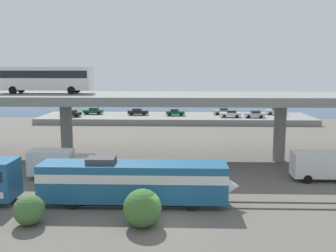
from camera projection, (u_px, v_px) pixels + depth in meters
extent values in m
plane|color=#605B54|center=(166.00, 224.00, 28.48)|extent=(260.00, 260.00, 0.00)
cube|color=#59544C|center=(168.00, 207.00, 31.68)|extent=(110.00, 0.12, 0.12)
cube|color=#59544C|center=(168.00, 201.00, 33.17)|extent=(110.00, 0.12, 0.12)
cube|color=#1E5984|center=(133.00, 181.00, 32.21)|extent=(16.04, 3.00, 3.20)
cube|color=white|center=(133.00, 175.00, 32.12)|extent=(16.04, 3.04, 0.77)
cone|color=white|center=(227.00, 186.00, 31.99)|extent=(2.19, 2.85, 2.85)
cube|color=black|center=(208.00, 172.00, 31.86)|extent=(2.19, 2.70, 1.02)
cube|color=#3F3F42|center=(101.00, 160.00, 32.01)|extent=(2.40, 1.80, 0.50)
cylinder|color=black|center=(191.00, 194.00, 33.63)|extent=(0.96, 0.18, 0.96)
cylinder|color=black|center=(192.00, 205.00, 30.96)|extent=(0.96, 0.18, 0.96)
cylinder|color=black|center=(80.00, 193.00, 33.96)|extent=(0.96, 0.18, 0.96)
cylinder|color=black|center=(72.00, 204.00, 31.29)|extent=(0.96, 0.18, 0.96)
cube|color=gray|center=(172.00, 98.00, 47.00)|extent=(96.00, 11.12, 1.06)
cylinder|color=gray|center=(67.00, 131.00, 48.10)|extent=(1.50, 1.50, 7.39)
cylinder|color=gray|center=(280.00, 132.00, 47.21)|extent=(1.50, 1.50, 7.39)
cube|color=silver|center=(45.00, 78.00, 47.90)|extent=(12.00, 2.55, 2.90)
cube|color=black|center=(45.00, 74.00, 47.82)|extent=(11.52, 2.59, 0.93)
cylinder|color=black|center=(13.00, 90.00, 47.05)|extent=(1.00, 0.26, 1.00)
cylinder|color=black|center=(21.00, 89.00, 49.44)|extent=(1.00, 0.26, 1.00)
cylinder|color=black|center=(71.00, 90.00, 46.80)|extent=(1.00, 0.26, 1.00)
cylinder|color=black|center=(77.00, 89.00, 49.20)|extent=(1.00, 0.26, 1.00)
cube|color=silver|center=(315.00, 164.00, 39.20)|extent=(4.60, 2.30, 2.60)
cylinder|color=black|center=(301.00, 173.00, 40.51)|extent=(0.88, 0.28, 0.88)
cylinder|color=black|center=(308.00, 179.00, 38.35)|extent=(0.88, 0.28, 0.88)
cube|color=#9E998C|center=(84.00, 165.00, 40.05)|extent=(2.00, 2.30, 2.00)
cube|color=silver|center=(51.00, 162.00, 40.12)|extent=(4.60, 2.30, 2.60)
cylinder|color=black|center=(84.00, 171.00, 41.29)|extent=(0.88, 0.28, 0.88)
cylinder|color=black|center=(79.00, 177.00, 39.14)|extent=(0.88, 0.28, 0.88)
cylinder|color=black|center=(46.00, 171.00, 41.43)|extent=(0.88, 0.28, 0.88)
cylinder|color=black|center=(39.00, 177.00, 39.28)|extent=(0.88, 0.28, 0.88)
cube|color=gray|center=(176.00, 118.00, 82.69)|extent=(59.07, 13.34, 1.23)
cube|color=#0C4C26|center=(93.00, 111.00, 84.99)|extent=(4.39, 1.81, 0.70)
cube|color=#1E232B|center=(94.00, 109.00, 84.89)|extent=(1.93, 1.60, 0.48)
cylinder|color=black|center=(86.00, 113.00, 84.24)|extent=(0.64, 0.20, 0.64)
cylinder|color=black|center=(88.00, 112.00, 85.94)|extent=(0.64, 0.20, 0.64)
cylinder|color=black|center=(98.00, 113.00, 84.15)|extent=(0.64, 0.20, 0.64)
cylinder|color=black|center=(100.00, 112.00, 85.85)|extent=(0.64, 0.20, 0.64)
cube|color=black|center=(138.00, 112.00, 83.48)|extent=(4.51, 1.87, 0.70)
cube|color=#1E232B|center=(137.00, 109.00, 83.40)|extent=(1.98, 1.65, 0.48)
cylinder|color=black|center=(145.00, 113.00, 84.37)|extent=(0.64, 0.20, 0.64)
cylinder|color=black|center=(144.00, 114.00, 82.61)|extent=(0.64, 0.20, 0.64)
cylinder|color=black|center=(132.00, 113.00, 84.46)|extent=(0.64, 0.20, 0.64)
cylinder|color=black|center=(131.00, 114.00, 82.71)|extent=(0.64, 0.20, 0.64)
cube|color=#0C4C26|center=(175.00, 113.00, 82.35)|extent=(4.06, 1.71, 0.70)
cube|color=#1E232B|center=(175.00, 110.00, 82.27)|extent=(1.79, 1.51, 0.48)
cylinder|color=black|center=(181.00, 114.00, 83.17)|extent=(0.64, 0.20, 0.64)
cylinder|color=black|center=(181.00, 115.00, 81.56)|extent=(0.64, 0.20, 0.64)
cylinder|color=black|center=(170.00, 114.00, 83.25)|extent=(0.64, 0.20, 0.64)
cylinder|color=black|center=(170.00, 115.00, 81.64)|extent=(0.64, 0.20, 0.64)
cube|color=#9E998C|center=(223.00, 112.00, 84.14)|extent=(4.11, 1.87, 0.70)
cube|color=#1E232B|center=(224.00, 109.00, 84.04)|extent=(1.81, 1.64, 0.48)
cylinder|color=black|center=(217.00, 114.00, 83.36)|extent=(0.64, 0.20, 0.64)
cylinder|color=black|center=(217.00, 113.00, 85.11)|extent=(0.64, 0.20, 0.64)
cylinder|color=black|center=(229.00, 114.00, 83.27)|extent=(0.64, 0.20, 0.64)
cylinder|color=black|center=(228.00, 113.00, 85.02)|extent=(0.64, 0.20, 0.64)
cube|color=#B7B7BC|center=(276.00, 112.00, 84.35)|extent=(4.60, 1.79, 0.70)
cube|color=#1E232B|center=(277.00, 109.00, 84.25)|extent=(2.02, 1.57, 0.48)
cylinder|color=black|center=(270.00, 114.00, 83.61)|extent=(0.64, 0.20, 0.64)
cylinder|color=black|center=(269.00, 113.00, 85.29)|extent=(0.64, 0.20, 0.64)
cylinder|color=black|center=(283.00, 114.00, 83.52)|extent=(0.64, 0.20, 0.64)
cylinder|color=black|center=(281.00, 113.00, 85.20)|extent=(0.64, 0.20, 0.64)
cube|color=silver|center=(230.00, 114.00, 79.75)|extent=(4.30, 1.71, 0.70)
cube|color=#1E232B|center=(231.00, 111.00, 79.65)|extent=(1.89, 1.50, 0.48)
cylinder|color=black|center=(224.00, 116.00, 79.04)|extent=(0.64, 0.20, 0.64)
cylinder|color=black|center=(224.00, 115.00, 80.65)|extent=(0.64, 0.20, 0.64)
cylinder|color=black|center=(237.00, 116.00, 78.96)|extent=(0.64, 0.20, 0.64)
cylinder|color=black|center=(236.00, 115.00, 80.56)|extent=(0.64, 0.20, 0.64)
cube|color=#B7B7BC|center=(254.00, 115.00, 79.11)|extent=(4.23, 1.71, 0.70)
cube|color=#1E232B|center=(255.00, 112.00, 79.01)|extent=(1.86, 1.51, 0.48)
cylinder|color=black|center=(249.00, 117.00, 78.40)|extent=(0.64, 0.20, 0.64)
cylinder|color=black|center=(247.00, 116.00, 80.01)|extent=(0.64, 0.20, 0.64)
cylinder|color=black|center=(261.00, 117.00, 78.31)|extent=(0.64, 0.20, 0.64)
cylinder|color=black|center=(260.00, 116.00, 79.92)|extent=(0.64, 0.20, 0.64)
cube|color=black|center=(71.00, 114.00, 80.43)|extent=(4.25, 1.84, 0.70)
cube|color=#1E232B|center=(72.00, 111.00, 80.33)|extent=(1.87, 1.62, 0.48)
cylinder|color=black|center=(64.00, 116.00, 79.67)|extent=(0.64, 0.20, 0.64)
cylinder|color=black|center=(66.00, 115.00, 81.39)|extent=(0.64, 0.20, 0.64)
cylinder|color=black|center=(76.00, 116.00, 79.58)|extent=(0.64, 0.20, 0.64)
cylinder|color=black|center=(78.00, 115.00, 81.30)|extent=(0.64, 0.20, 0.64)
cube|color=navy|center=(177.00, 109.00, 105.49)|extent=(140.00, 36.00, 0.01)
sphere|color=#3F6A37|center=(29.00, 210.00, 28.17)|extent=(2.33, 2.33, 2.33)
sphere|color=#3E6B30|center=(142.00, 208.00, 27.83)|extent=(2.87, 2.87, 2.87)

